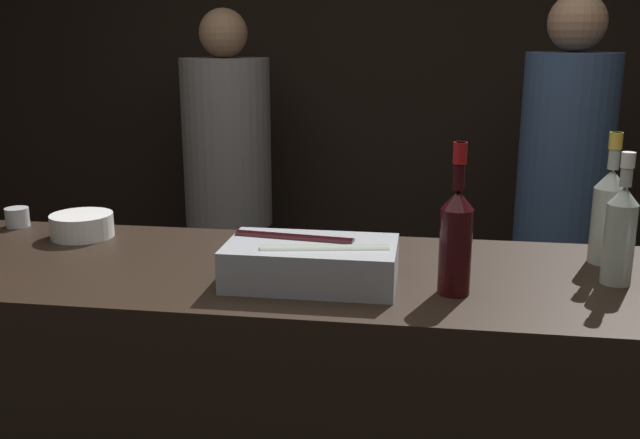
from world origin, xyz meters
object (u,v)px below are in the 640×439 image
(bowl_white, at_px, (82,225))
(candle_votive, at_px, (17,217))
(white_wine_bottle, at_px, (620,230))
(rose_wine_bottle, at_px, (608,212))
(red_wine_bottle_tall, at_px, (456,236))
(ice_bin_with_bottles, at_px, (311,261))
(person_in_hoodie, at_px, (561,207))
(person_blond_tee, at_px, (228,187))

(bowl_white, xyz_separation_m, candle_votive, (-0.25, 0.08, -0.01))
(white_wine_bottle, height_order, rose_wine_bottle, rose_wine_bottle)
(white_wine_bottle, bearing_deg, bowl_white, 172.57)
(rose_wine_bottle, relative_size, red_wine_bottle_tall, 0.98)
(ice_bin_with_bottles, height_order, candle_votive, ice_bin_with_bottles)
(ice_bin_with_bottles, bearing_deg, person_in_hoodie, 56.66)
(candle_votive, distance_m, person_in_hoodie, 1.93)
(white_wine_bottle, xyz_separation_m, red_wine_bottle_tall, (-0.38, -0.13, 0.01))
(ice_bin_with_bottles, bearing_deg, person_blond_tee, 112.78)
(candle_votive, bearing_deg, bowl_white, -17.59)
(red_wine_bottle_tall, bearing_deg, person_blond_tee, 122.30)
(person_in_hoodie, bearing_deg, bowl_white, 133.73)
(bowl_white, xyz_separation_m, rose_wine_bottle, (1.44, -0.02, 0.10))
(ice_bin_with_bottles, distance_m, red_wine_bottle_tall, 0.34)
(bowl_white, bearing_deg, person_in_hoodie, 30.67)
(person_in_hoodie, distance_m, person_blond_tee, 1.44)
(person_blond_tee, bearing_deg, rose_wine_bottle, 131.13)
(bowl_white, height_order, person_blond_tee, person_blond_tee)
(white_wine_bottle, relative_size, rose_wine_bottle, 0.93)
(red_wine_bottle_tall, relative_size, person_blond_tee, 0.20)
(person_blond_tee, bearing_deg, ice_bin_with_bottles, 106.18)
(bowl_white, xyz_separation_m, red_wine_bottle_tall, (1.05, -0.31, 0.10))
(white_wine_bottle, bearing_deg, person_blond_tee, 133.94)
(ice_bin_with_bottles, height_order, rose_wine_bottle, rose_wine_bottle)
(red_wine_bottle_tall, bearing_deg, person_in_hoodie, 69.68)
(candle_votive, relative_size, rose_wine_bottle, 0.21)
(red_wine_bottle_tall, bearing_deg, candle_votive, 163.25)
(bowl_white, distance_m, person_blond_tee, 1.21)
(bowl_white, xyz_separation_m, person_in_hoodie, (1.50, 0.89, -0.11))
(candle_votive, height_order, rose_wine_bottle, rose_wine_bottle)
(ice_bin_with_bottles, xyz_separation_m, bowl_white, (-0.72, 0.29, -0.02))
(white_wine_bottle, height_order, person_blond_tee, person_blond_tee)
(bowl_white, relative_size, person_blond_tee, 0.10)
(ice_bin_with_bottles, distance_m, person_blond_tee, 1.62)
(candle_votive, distance_m, rose_wine_bottle, 1.70)
(ice_bin_with_bottles, bearing_deg, rose_wine_bottle, 20.30)
(ice_bin_with_bottles, distance_m, bowl_white, 0.78)
(red_wine_bottle_tall, xyz_separation_m, person_blond_tee, (-0.96, 1.51, -0.24))
(candle_votive, relative_size, white_wine_bottle, 0.23)
(white_wine_bottle, relative_size, person_blond_tee, 0.18)
(person_in_hoodie, bearing_deg, candle_votive, 127.87)
(ice_bin_with_bottles, relative_size, bowl_white, 2.23)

